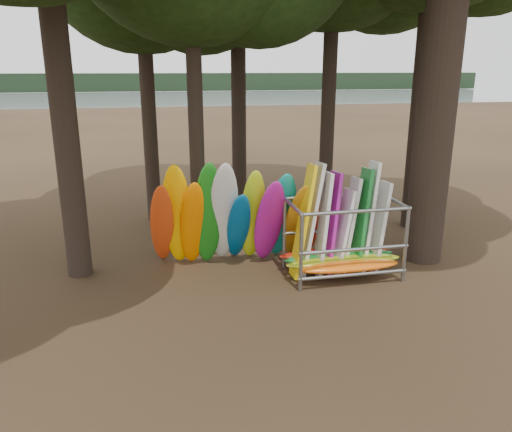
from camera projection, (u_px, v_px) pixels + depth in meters
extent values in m
plane|color=#47331E|center=(289.00, 287.00, 12.05)|extent=(120.00, 120.00, 0.00)
plane|color=gray|center=(171.00, 107.00, 68.32)|extent=(160.00, 160.00, 0.00)
cube|color=black|center=(160.00, 82.00, 114.63)|extent=(160.00, 4.00, 4.00)
cylinder|color=black|center=(52.00, 6.00, 11.04)|extent=(0.61, 0.61, 12.82)
cylinder|color=black|center=(146.00, 65.00, 16.01)|extent=(0.48, 0.48, 10.36)
cylinder|color=black|center=(238.00, 4.00, 17.06)|extent=(0.53, 0.53, 14.42)
cylinder|color=black|center=(331.00, 45.00, 16.64)|extent=(0.49, 0.49, 11.69)
cylinder|color=black|center=(194.00, 61.00, 13.30)|extent=(0.42, 0.42, 10.55)
cylinder|color=black|center=(425.00, 27.00, 15.02)|extent=(0.47, 0.47, 12.54)
ellipsoid|color=#DD4012|center=(162.00, 225.00, 12.70)|extent=(0.61, 1.92, 2.63)
ellipsoid|color=#FFAF00|center=(177.00, 216.00, 12.82)|extent=(0.88, 1.41, 3.00)
ellipsoid|color=orange|center=(193.00, 224.00, 12.89)|extent=(0.77, 1.31, 2.55)
ellipsoid|color=#176E16|center=(208.00, 215.00, 12.87)|extent=(0.79, 1.26, 3.01)
ellipsoid|color=silver|center=(223.00, 214.00, 12.92)|extent=(0.83, 1.71, 3.06)
ellipsoid|color=#06528D|center=(238.00, 227.00, 13.16)|extent=(0.62, 1.69, 2.30)
ellipsoid|color=#B6CE16|center=(253.00, 216.00, 13.19)|extent=(0.72, 1.42, 2.80)
ellipsoid|color=#AD168D|center=(269.00, 222.00, 13.08)|extent=(0.85, 1.37, 2.53)
ellipsoid|color=teal|center=(281.00, 216.00, 13.38)|extent=(0.79, 1.31, 2.66)
ellipsoid|color=orange|center=(298.00, 221.00, 13.28)|extent=(0.76, 1.82, 2.48)
ellipsoid|color=red|center=(311.00, 216.00, 13.43)|extent=(0.81, 1.06, 2.62)
ellipsoid|color=#FF660E|center=(349.00, 266.00, 12.23)|extent=(2.59, 0.55, 0.24)
ellipsoid|color=#A1B317|center=(344.00, 261.00, 12.57)|extent=(3.04, 0.55, 0.24)
ellipsoid|color=#1B7A2C|center=(339.00, 256.00, 12.88)|extent=(2.97, 0.55, 0.24)
ellipsoid|color=red|center=(335.00, 252.00, 13.16)|extent=(3.06, 0.55, 0.24)
cube|color=yellow|center=(303.00, 222.00, 12.36)|extent=(0.59, 0.79, 2.88)
cube|color=silver|center=(311.00, 219.00, 12.57)|extent=(0.61, 0.79, 2.88)
cube|color=silver|center=(323.00, 225.00, 12.44)|extent=(0.39, 0.77, 2.67)
cube|color=#A71B96|center=(331.00, 224.00, 12.63)|extent=(0.42, 0.80, 2.64)
cube|color=silver|center=(342.00, 232.00, 12.59)|extent=(0.51, 0.76, 2.22)
cube|color=silver|center=(349.00, 225.00, 12.80)|extent=(0.51, 0.76, 2.48)
cube|color=#1B792F|center=(361.00, 222.00, 12.66)|extent=(0.40, 0.78, 2.73)
cube|color=white|center=(368.00, 217.00, 12.84)|extent=(0.45, 0.78, 2.86)
cube|color=silver|center=(379.00, 227.00, 12.80)|extent=(0.45, 0.75, 2.37)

